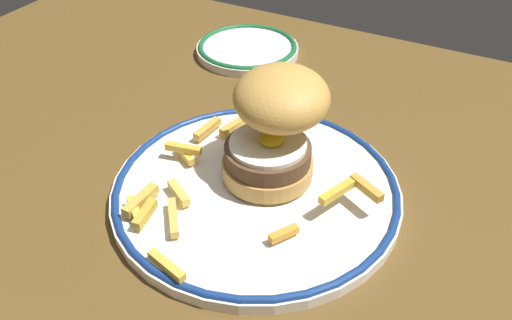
{
  "coord_description": "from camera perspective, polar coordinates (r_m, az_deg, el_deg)",
  "views": [
    {
      "loc": [
        14.83,
        -32.1,
        36.41
      ],
      "look_at": [
        -4.21,
        3.71,
        4.6
      ],
      "focal_mm": 36.97,
      "sensor_mm": 36.0,
      "label": 1
    }
  ],
  "objects": [
    {
      "name": "ground_plane",
      "position": [
        0.52,
        2.19,
        -9.3
      ],
      "size": [
        128.96,
        93.84,
        4.0
      ],
      "primitive_type": "cube",
      "color": "brown"
    },
    {
      "name": "side_plate",
      "position": [
        0.81,
        -0.93,
        11.98
      ],
      "size": [
        15.26,
        15.26,
        1.6
      ],
      "color": "white",
      "rests_on": "ground_plane"
    },
    {
      "name": "dinner_plate",
      "position": [
        0.54,
        -0.0,
        -3.15
      ],
      "size": [
        29.43,
        29.43,
        1.6
      ],
      "color": "white",
      "rests_on": "ground_plane"
    },
    {
      "name": "fries_pile",
      "position": [
        0.54,
        -3.7,
        -1.43
      ],
      "size": [
        23.47,
        25.16,
        2.52
      ],
      "color": "gold",
      "rests_on": "dinner_plate"
    },
    {
      "name": "burger",
      "position": [
        0.52,
        2.14,
        3.97
      ],
      "size": [
        12.55,
        13.16,
        11.29
      ],
      "color": "#BF8F47",
      "rests_on": "dinner_plate"
    }
  ]
}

